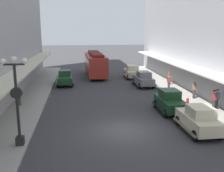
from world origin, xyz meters
TOP-DOWN VIEW (x-y plane):
  - ground_plane at (0.00, 0.00)m, footprint 200.00×200.00m
  - sidewalk_left at (-7.50, 0.00)m, footprint 3.00×60.00m
  - parked_car_0 at (4.80, 13.58)m, footprint 2.26×4.30m
  - parked_car_1 at (4.86, -0.94)m, footprint 2.14×4.26m
  - parked_car_2 at (-4.59, 15.53)m, footprint 2.30×4.32m
  - parked_car_3 at (4.53, 3.53)m, footprint 2.18×4.27m
  - parked_car_4 at (4.55, 19.06)m, footprint 2.22×4.29m
  - streetcar at (-0.40, 21.56)m, footprint 2.76×9.66m
  - lamp_post_with_clock at (-6.40, -1.76)m, footprint 1.42×0.44m
  - fire_hydrant at (6.35, 4.23)m, footprint 0.24×0.24m
  - pedestrian_0 at (8.54, 3.38)m, footprint 0.36×0.28m
  - pedestrian_1 at (-8.13, 6.65)m, footprint 0.36×0.24m
  - pedestrian_2 at (8.15, 6.91)m, footprint 0.36×0.24m
  - pedestrian_3 at (7.99, 13.60)m, footprint 0.36×0.24m
  - pedestrian_4 at (6.95, 10.72)m, footprint 0.36×0.28m
  - pedestrian_5 at (8.14, 3.12)m, footprint 0.36×0.28m

SIDE VIEW (x-z plane):
  - ground_plane at x=0.00m, z-range 0.00..0.00m
  - sidewalk_left at x=-7.50m, z-range 0.00..0.15m
  - fire_hydrant at x=6.35m, z-range 0.15..0.97m
  - parked_car_0 at x=4.80m, z-range 0.02..1.86m
  - parked_car_1 at x=4.86m, z-range 0.02..1.86m
  - parked_car_2 at x=-4.59m, z-range 0.02..1.86m
  - parked_car_3 at x=4.53m, z-range 0.02..1.86m
  - parked_car_4 at x=4.55m, z-range 0.02..1.86m
  - pedestrian_1 at x=-8.13m, z-range 0.17..1.81m
  - pedestrian_2 at x=8.15m, z-range 0.17..1.81m
  - pedestrian_3 at x=7.99m, z-range 0.17..1.81m
  - pedestrian_0 at x=8.54m, z-range 0.18..1.85m
  - pedestrian_4 at x=6.95m, z-range 0.18..1.85m
  - pedestrian_5 at x=8.14m, z-range 0.18..1.85m
  - streetcar at x=-0.40m, z-range 0.17..3.63m
  - lamp_post_with_clock at x=-6.40m, z-range 0.41..5.57m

